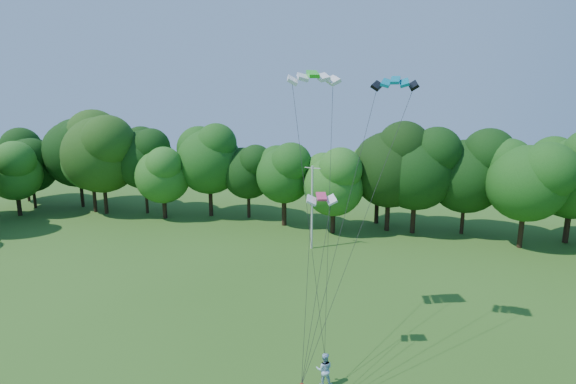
# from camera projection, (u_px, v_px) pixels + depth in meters

# --- Properties ---
(utility_pole) EXTENTS (1.60, 0.45, 8.13)m
(utility_pole) POSITION_uv_depth(u_px,v_px,m) (312.00, 207.00, 42.92)
(utility_pole) COLOR beige
(utility_pole) RESTS_ON ground
(kite_flyer_right) EXTENTS (0.99, 0.84, 1.78)m
(kite_flyer_right) POSITION_uv_depth(u_px,v_px,m) (324.00, 369.00, 22.88)
(kite_flyer_right) COLOR #AAD1EC
(kite_flyer_right) RESTS_ON ground
(kite_teal) EXTENTS (2.41, 1.08, 0.48)m
(kite_teal) POSITION_uv_depth(u_px,v_px,m) (395.00, 80.00, 24.16)
(kite_teal) COLOR #047895
(kite_teal) RESTS_ON ground
(kite_green) EXTENTS (3.26, 2.38, 0.52)m
(kite_green) POSITION_uv_depth(u_px,v_px,m) (313.00, 74.00, 25.77)
(kite_green) COLOR green
(kite_green) RESTS_ON ground
(kite_pink) EXTENTS (1.71, 1.22, 0.35)m
(kite_pink) POSITION_uv_depth(u_px,v_px,m) (321.00, 197.00, 23.30)
(kite_pink) COLOR #C33662
(kite_pink) RESTS_ON ground
(tree_back_west) EXTENTS (10.26, 10.26, 14.92)m
(tree_back_west) POSITION_uv_depth(u_px,v_px,m) (100.00, 140.00, 54.86)
(tree_back_west) COLOR #301F13
(tree_back_west) RESTS_ON ground
(tree_back_center) EXTENTS (9.04, 9.04, 13.15)m
(tree_back_center) POSITION_uv_depth(u_px,v_px,m) (390.00, 157.00, 47.91)
(tree_back_center) COLOR #312313
(tree_back_center) RESTS_ON ground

